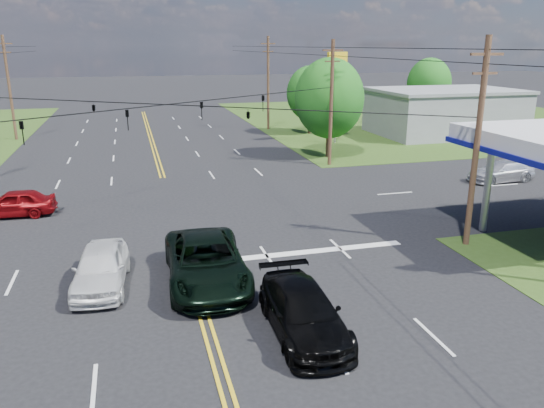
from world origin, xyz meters
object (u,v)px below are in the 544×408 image
object	(u,v)px
tree_far_r	(429,83)
pickup_white	(101,267)
pole_se	(477,142)
suv_black	(303,312)
retail_ne	(444,113)
pickup_dkgreen	(206,262)
pole_right_far	(268,82)
pole_ne	(331,102)
tree_right_b	(310,93)
tree_right_a	(329,98)
pole_left_far	(9,87)

from	to	relation	value
tree_far_r	pickup_white	world-z (taller)	tree_far_r
pole_se	suv_black	distance (m)	12.21
retail_ne	pickup_dkgreen	xyz separation A→B (m)	(-29.50, -30.03, -1.30)
pole_se	pickup_dkgreen	world-z (taller)	pole_se
pole_se	tree_far_r	size ratio (longest dim) A/B	1.25
pickup_dkgreen	suv_black	xyz separation A→B (m)	(2.50, -4.62, -0.14)
pole_se	pole_right_far	distance (m)	37.00
pole_ne	tree_right_b	xyz separation A→B (m)	(3.50, 15.00, -0.70)
tree_right_a	pickup_white	world-z (taller)	tree_right_a
pole_ne	pickup_white	world-z (taller)	pole_ne
tree_right_b	tree_right_a	bearing A→B (deg)	-101.77
pickup_white	tree_far_r	bearing A→B (deg)	51.36
retail_ne	pole_ne	size ratio (longest dim) A/B	1.47
retail_ne	pole_left_far	bearing A→B (deg)	169.46
retail_ne	tree_right_a	distance (m)	18.09
pole_se	pole_ne	bearing A→B (deg)	90.00
pole_ne	pickup_white	xyz separation A→B (m)	(-16.50, -18.31, -4.10)
tree_far_r	suv_black	bearing A→B (deg)	-124.77
pole_right_far	pickup_dkgreen	bearing A→B (deg)	-108.20
pole_se	pole_ne	distance (m)	18.00
pole_right_far	pickup_white	distance (m)	41.03
pole_ne	suv_black	bearing A→B (deg)	-112.92
pole_se	pole_left_far	distance (m)	45.22
pole_ne	pole_right_far	size ratio (longest dim) A/B	0.95
pole_se	pickup_dkgreen	xyz separation A→B (m)	(-12.50, -1.03, -4.01)
pole_left_far	tree_right_b	xyz separation A→B (m)	(29.50, -4.00, -0.95)
tree_right_b	pole_left_far	bearing A→B (deg)	172.28
retail_ne	tree_right_a	world-z (taller)	tree_right_a
tree_right_a	tree_far_r	xyz separation A→B (m)	(20.00, 18.00, -0.33)
pickup_dkgreen	pole_ne	bearing A→B (deg)	58.71
retail_ne	pickup_white	size ratio (longest dim) A/B	2.94
retail_ne	suv_black	bearing A→B (deg)	-127.93
retail_ne	tree_right_b	bearing A→B (deg)	163.50
pole_se	tree_far_r	bearing A→B (deg)	61.70
retail_ne	pole_left_far	world-z (taller)	pole_left_far
tree_right_b	tree_far_r	world-z (taller)	tree_far_r
pole_ne	pickup_dkgreen	bearing A→B (deg)	-123.30
tree_right_b	tree_far_r	bearing A→B (deg)	18.92
pole_ne	suv_black	world-z (taller)	pole_ne
pole_se	tree_right_b	bearing A→B (deg)	83.95
pickup_white	pickup_dkgreen	bearing A→B (deg)	-5.23
pole_right_far	tree_far_r	distance (m)	21.10
pole_right_far	suv_black	size ratio (longest dim) A/B	1.88
retail_ne	pole_ne	distance (m)	20.43
pole_se	tree_right_a	size ratio (longest dim) A/B	1.16
pole_se	tree_right_b	size ratio (longest dim) A/B	1.34
pole_ne	tree_right_b	bearing A→B (deg)	76.87
pickup_dkgreen	tree_far_r	bearing A→B (deg)	52.09
retail_ne	pole_se	world-z (taller)	pole_se
pole_se	tree_right_b	xyz separation A→B (m)	(3.50, 33.00, -0.70)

